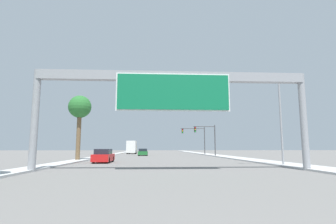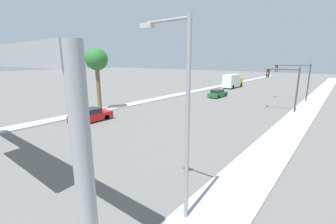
{
  "view_description": "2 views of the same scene",
  "coord_description": "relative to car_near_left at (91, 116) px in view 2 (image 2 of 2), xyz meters",
  "views": [
    {
      "loc": [
        -1.48,
        -1.16,
        1.7
      ],
      "look_at": [
        0.0,
        24.64,
        5.19
      ],
      "focal_mm": 28.0,
      "sensor_mm": 36.0,
      "label": 1
    },
    {
      "loc": [
        15.06,
        15.14,
        6.86
      ],
      "look_at": [
        1.22,
        32.61,
        1.65
      ],
      "focal_mm": 24.0,
      "sensor_mm": 36.0,
      "label": 2
    }
  ],
  "objects": [
    {
      "name": "car_mid_center",
      "position": [
        3.5,
        24.62,
        -0.04
      ],
      "size": [
        1.89,
        4.69,
        1.42
      ],
      "color": "#1E662D",
      "rests_on": "ground"
    },
    {
      "name": "street_lamp_right",
      "position": [
        17.05,
        -6.59,
        4.29
      ],
      "size": [
        2.48,
        0.28,
        8.48
      ],
      "color": "gray",
      "rests_on": "ground"
    },
    {
      "name": "traffic_light_near_intersection",
      "position": [
        15.9,
        19.08,
        3.27
      ],
      "size": [
        4.2,
        0.32,
        5.91
      ],
      "color": "#3D3D3F",
      "rests_on": "ground"
    },
    {
      "name": "traffic_light_mid_block",
      "position": [
        15.44,
        29.08,
        3.58
      ],
      "size": [
        5.58,
        0.32,
        6.24
      ],
      "color": "#3D3D3F",
      "rests_on": "ground"
    },
    {
      "name": "median_strip_left",
      "position": [
        -3.75,
        31.09,
        -0.64
      ],
      "size": [
        2.0,
        120.0,
        0.15
      ],
      "color": "#B7B7B7",
      "rests_on": "ground"
    },
    {
      "name": "car_near_left",
      "position": [
        0.0,
        0.0,
        0.0
      ],
      "size": [
        1.81,
        4.76,
        1.51
      ],
      "color": "red",
      "rests_on": "ground"
    },
    {
      "name": "sidewalk_right",
      "position": [
        18.25,
        31.09,
        -0.64
      ],
      "size": [
        3.0,
        120.0,
        0.15
      ],
      "color": "#B7B7B7",
      "rests_on": "ground"
    },
    {
      "name": "truck_box_primary",
      "position": [
        0.0,
        39.81,
        0.98
      ],
      "size": [
        2.3,
        7.7,
        3.34
      ],
      "color": "yellow",
      "rests_on": "ground"
    },
    {
      "name": "palm_tree_background",
      "position": [
        -3.97,
        4.02,
        5.93
      ],
      "size": [
        2.9,
        2.9,
        8.36
      ],
      "color": "brown",
      "rests_on": "ground"
    }
  ]
}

